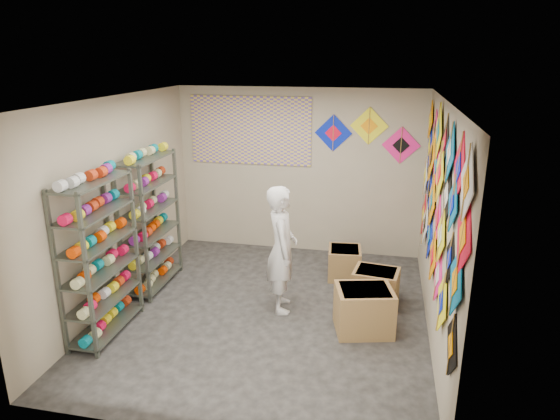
% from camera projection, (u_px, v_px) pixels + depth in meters
% --- Properties ---
extents(ground, '(4.50, 4.50, 0.00)m').
position_uv_depth(ground, '(268.00, 312.00, 6.46)').
color(ground, black).
extents(room_walls, '(4.50, 4.50, 4.50)m').
position_uv_depth(room_walls, '(267.00, 189.00, 5.97)').
color(room_walls, tan).
rests_on(room_walls, ground).
extents(shelf_rack_front, '(0.40, 1.10, 1.90)m').
position_uv_depth(shelf_rack_front, '(100.00, 258.00, 5.73)').
color(shelf_rack_front, '#4C5147').
rests_on(shelf_rack_front, ground).
extents(shelf_rack_back, '(0.40, 1.10, 1.90)m').
position_uv_depth(shelf_rack_back, '(150.00, 222.00, 6.95)').
color(shelf_rack_back, '#4C5147').
rests_on(shelf_rack_back, ground).
extents(string_spools, '(0.12, 2.36, 0.12)m').
position_uv_depth(string_spools, '(127.00, 232.00, 6.31)').
color(string_spools, '#F30D43').
rests_on(string_spools, ground).
extents(kite_wall_display, '(0.06, 4.29, 2.08)m').
position_uv_depth(kite_wall_display, '(438.00, 198.00, 5.60)').
color(kite_wall_display, black).
rests_on(kite_wall_display, room_walls).
extents(back_wall_kites, '(1.64, 0.02, 0.87)m').
position_uv_depth(back_wall_kites, '(367.00, 135.00, 7.74)').
color(back_wall_kites, '#0619B4').
rests_on(back_wall_kites, room_walls).
extents(poster, '(2.00, 0.01, 1.10)m').
position_uv_depth(poster, '(250.00, 131.00, 8.10)').
color(poster, '#5F4AA0').
rests_on(poster, room_walls).
extents(shopkeeper, '(0.80, 0.69, 1.66)m').
position_uv_depth(shopkeeper, '(282.00, 249.00, 6.32)').
color(shopkeeper, beige).
rests_on(shopkeeper, ground).
extents(carton_a, '(0.77, 0.69, 0.55)m').
position_uv_depth(carton_a, '(364.00, 310.00, 5.96)').
color(carton_a, olive).
rests_on(carton_a, ground).
extents(carton_b, '(0.64, 0.55, 0.47)m').
position_uv_depth(carton_b, '(375.00, 287.00, 6.62)').
color(carton_b, olive).
rests_on(carton_b, ground).
extents(carton_c, '(0.52, 0.56, 0.45)m').
position_uv_depth(carton_c, '(344.00, 263.00, 7.41)').
color(carton_c, olive).
rests_on(carton_c, ground).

